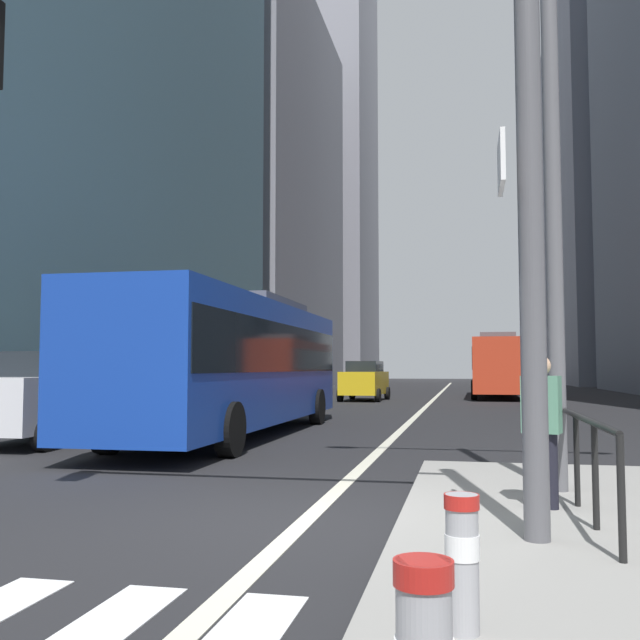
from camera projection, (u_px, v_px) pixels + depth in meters
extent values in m
plane|color=black|center=(422.00, 410.00, 26.92)|extent=(160.00, 160.00, 0.00)
cube|color=beige|center=(434.00, 399.00, 36.69)|extent=(0.20, 80.00, 0.01)
cube|color=gray|center=(248.00, 195.00, 58.89)|extent=(11.69, 25.19, 32.01)
cube|color=gray|center=(315.00, 158.00, 85.76)|extent=(13.34, 16.56, 54.18)
cube|color=slate|center=(620.00, 190.00, 70.85)|extent=(12.23, 23.68, 38.79)
cube|color=#14389E|center=(235.00, 363.00, 16.74)|extent=(2.52, 11.90, 2.75)
cube|color=black|center=(235.00, 348.00, 16.76)|extent=(2.56, 11.66, 1.10)
cube|color=#4C4C51|center=(257.00, 305.00, 18.58)|extent=(1.76, 4.29, 0.30)
cylinder|color=black|center=(230.00, 429.00, 12.69)|extent=(0.30, 1.00, 1.00)
cylinder|color=black|center=(108.00, 427.00, 13.18)|extent=(0.30, 1.00, 1.00)
cylinder|color=black|center=(317.00, 407.00, 20.13)|extent=(0.30, 1.00, 1.00)
cylinder|color=black|center=(237.00, 406.00, 20.61)|extent=(0.30, 1.00, 1.00)
cube|color=silver|center=(44.00, 402.00, 15.15)|extent=(1.89, 4.34, 1.10)
cube|color=black|center=(49.00, 364.00, 15.35)|extent=(1.56, 2.36, 0.52)
cylinder|color=black|center=(44.00, 435.00, 13.51)|extent=(0.24, 0.65, 0.64)
cylinder|color=black|center=(115.00, 423.00, 16.38)|extent=(0.24, 0.65, 0.64)
cylinder|color=black|center=(43.00, 422.00, 16.71)|extent=(0.24, 0.65, 0.64)
cube|color=red|center=(497.00, 366.00, 38.71)|extent=(2.70, 11.20, 2.75)
cube|color=black|center=(497.00, 359.00, 38.73)|extent=(2.73, 10.98, 1.10)
cube|color=#4C4C51|center=(497.00, 337.00, 37.18)|extent=(1.82, 4.05, 0.30)
cylinder|color=black|center=(475.00, 386.00, 42.36)|extent=(0.32, 1.01, 1.00)
cylinder|color=black|center=(517.00, 387.00, 41.84)|extent=(0.32, 1.01, 1.00)
cylinder|color=black|center=(474.00, 390.00, 35.41)|extent=(0.32, 1.01, 1.00)
cylinder|color=black|center=(524.00, 390.00, 34.89)|extent=(0.32, 1.01, 1.00)
cube|color=gold|center=(364.00, 383.00, 34.83)|extent=(1.98, 4.20, 1.10)
cube|color=black|center=(365.00, 366.00, 35.03)|extent=(1.60, 2.29, 0.52)
cylinder|color=black|center=(378.00, 395.00, 33.21)|extent=(0.25, 0.65, 0.64)
cylinder|color=black|center=(340.00, 395.00, 33.67)|extent=(0.25, 0.65, 0.64)
cylinder|color=black|center=(387.00, 393.00, 35.92)|extent=(0.25, 0.65, 0.64)
cylinder|color=black|center=(352.00, 393.00, 36.37)|extent=(0.25, 0.65, 0.64)
cube|color=#232838|center=(500.00, 376.00, 60.87)|extent=(1.97, 4.50, 1.10)
cube|color=black|center=(500.00, 367.00, 60.78)|extent=(1.60, 2.46, 0.52)
cylinder|color=black|center=(488.00, 383.00, 62.46)|extent=(0.25, 0.65, 0.64)
cylinder|color=black|center=(509.00, 383.00, 62.17)|extent=(0.25, 0.65, 0.64)
cylinder|color=black|center=(491.00, 383.00, 59.50)|extent=(0.25, 0.65, 0.64)
cylinder|color=black|center=(513.00, 383.00, 59.21)|extent=(0.25, 0.65, 0.64)
cylinder|color=#515156|center=(530.00, 190.00, 6.15)|extent=(0.22, 0.22, 6.00)
cube|color=white|center=(501.00, 163.00, 6.04)|extent=(0.04, 0.60, 0.44)
cylinder|color=#56565B|center=(552.00, 159.00, 8.62)|extent=(0.20, 0.20, 8.00)
cylinder|color=#B21E19|center=(423.00, 573.00, 2.25)|extent=(0.20, 0.20, 0.08)
cylinder|color=#99999E|center=(462.00, 563.00, 3.89)|extent=(0.18, 0.18, 0.75)
cylinder|color=white|center=(462.00, 547.00, 3.90)|extent=(0.19, 0.19, 0.14)
cylinder|color=#B21E19|center=(462.00, 502.00, 3.92)|extent=(0.20, 0.20, 0.08)
cylinder|color=black|center=(621.00, 498.00, 5.31)|extent=(0.06, 0.06, 0.95)
cylinder|color=black|center=(595.00, 476.00, 6.38)|extent=(0.06, 0.06, 0.95)
cylinder|color=black|center=(577.00, 461.00, 7.46)|extent=(0.06, 0.06, 0.95)
cylinder|color=black|center=(563.00, 449.00, 8.54)|extent=(0.06, 0.06, 0.95)
cylinder|color=black|center=(584.00, 419.00, 6.95)|extent=(0.06, 3.30, 0.06)
cylinder|color=black|center=(535.00, 470.00, 7.39)|extent=(0.15, 0.15, 0.77)
cylinder|color=black|center=(551.00, 471.00, 7.31)|extent=(0.15, 0.15, 0.77)
cube|color=#4C7F66|center=(541.00, 404.00, 7.40)|extent=(0.43, 0.34, 0.60)
sphere|color=tan|center=(540.00, 366.00, 7.42)|extent=(0.21, 0.21, 0.21)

